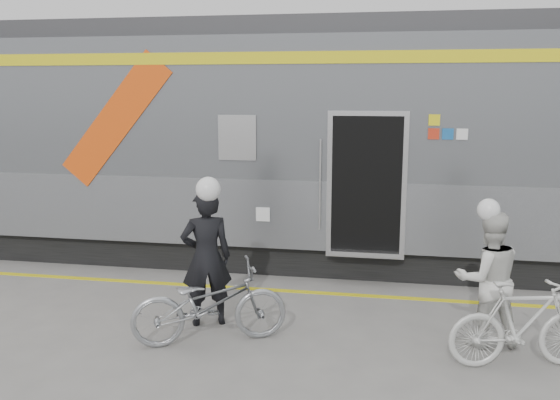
% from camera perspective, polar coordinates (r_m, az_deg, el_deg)
% --- Properties ---
extents(ground, '(90.00, 90.00, 0.00)m').
position_cam_1_polar(ground, '(7.04, -1.75, -14.56)').
color(ground, slate).
rests_on(ground, ground).
extents(train, '(24.00, 3.17, 4.10)m').
position_cam_1_polar(train, '(10.75, -3.12, 5.64)').
color(train, black).
rests_on(train, ground).
extents(safety_strip, '(24.00, 0.12, 0.01)m').
position_cam_1_polar(safety_strip, '(9.00, 1.13, -8.76)').
color(safety_strip, yellow).
rests_on(safety_strip, ground).
extents(man, '(0.76, 0.64, 1.77)m').
position_cam_1_polar(man, '(7.62, -7.10, -5.54)').
color(man, black).
rests_on(man, ground).
extents(bicycle_left, '(1.96, 1.32, 0.97)m').
position_cam_1_polar(bicycle_left, '(7.19, -6.80, -9.87)').
color(bicycle_left, '#93969A').
rests_on(bicycle_left, ground).
extents(woman, '(0.90, 0.77, 1.62)m').
position_cam_1_polar(woman, '(7.41, 19.37, -7.18)').
color(woman, silver).
rests_on(woman, ground).
extents(bicycle_right, '(1.69, 0.81, 0.98)m').
position_cam_1_polar(bicycle_right, '(7.06, 22.34, -11.02)').
color(bicycle_right, beige).
rests_on(bicycle_right, ground).
extents(helmet_man, '(0.31, 0.31, 0.31)m').
position_cam_1_polar(helmet_man, '(7.40, -7.28, 2.19)').
color(helmet_man, white).
rests_on(helmet_man, man).
extents(helmet_woman, '(0.26, 0.26, 0.26)m').
position_cam_1_polar(helmet_woman, '(7.18, 19.83, -0.03)').
color(helmet_woman, white).
rests_on(helmet_woman, woman).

